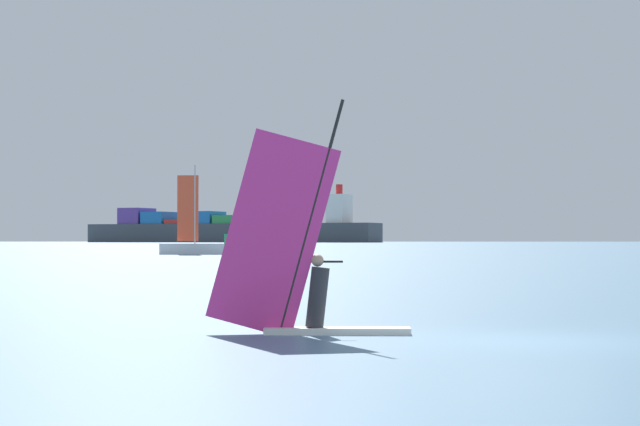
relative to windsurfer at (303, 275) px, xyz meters
name	(u,v)px	position (x,y,z in m)	size (l,w,h in m)	color
ground_plane	(535,342)	(3.72, -1.70, -1.04)	(4000.00, 4000.00, 0.00)	#476B84
windsurfer	(303,275)	(0.00, 0.00, 0.00)	(3.64, 0.81, 4.24)	white
cargo_ship	(228,229)	(-12.63, 705.84, 7.55)	(184.60, 107.31, 34.90)	#3F444C
distant_headland	(619,225)	(495.19, 1496.58, 19.87)	(1074.66, 251.27, 41.82)	#60665B
channel_buoy	(235,249)	(-1.64, 44.73, 0.09)	(1.23, 1.23, 2.49)	#19994C
small_sailboat	(194,246)	(-6.87, 110.57, -0.13)	(7.84, 3.60, 10.08)	white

